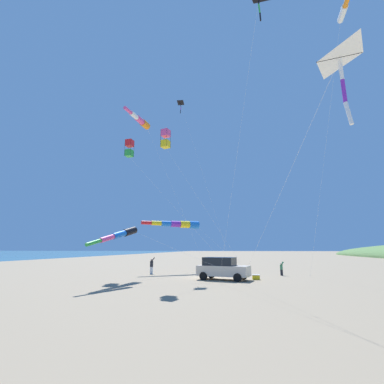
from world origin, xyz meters
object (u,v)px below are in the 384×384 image
Objects in this scene: parked_car at (222,268)px; kite_windsock_orange_high_right at (140,120)px; person_adult_flyer at (152,265)px; kite_delta_striped_overhead at (181,104)px; kite_box_green_low_center at (129,148)px; cooler_box at (256,277)px; kite_box_long_streamer_right at (166,139)px; kite_windsock_long_streamer_left at (179,224)px; person_child_grey_jacket at (281,268)px; kite_windsock_rainbow_low_near at (345,6)px; kite_windsock_magenta_far_left at (120,234)px; kite_delta_purple_drifting at (338,58)px; person_child_green_jacket at (224,264)px.

kite_windsock_orange_high_right is at bearing 145.22° from parked_car.
kite_delta_striped_overhead reaches higher than person_adult_flyer.
person_adult_flyer is at bearing 9.85° from kite_box_green_low_center.
person_adult_flyer is (-10.35, 4.17, 0.71)m from cooler_box.
kite_windsock_long_streamer_left is at bearing 92.04° from kite_box_long_streamer_right.
kite_windsock_rainbow_low_near is at bearing -70.95° from person_child_grey_jacket.
kite_delta_striped_overhead is 12.98m from kite_box_long_streamer_right.
kite_box_green_low_center is at bearing 134.58° from kite_box_long_streamer_right.
kite_windsock_long_streamer_left is (-5.11, 6.92, 4.38)m from parked_car.
kite_windsock_orange_high_right is 1.29× the size of kite_box_green_low_center.
kite_box_green_low_center reaches higher than kite_box_long_streamer_right.
kite_windsock_magenta_far_left is at bearing 174.39° from kite_windsock_rainbow_low_near.
kite_windsock_orange_high_right reaches higher than kite_box_long_streamer_right.
kite_delta_striped_overhead is at bearing 10.83° from kite_windsock_orange_high_right.
kite_windsock_rainbow_low_near reaches higher than kite_box_green_low_center.
person_adult_flyer is 25.03m from kite_delta_purple_drifting.
kite_windsock_rainbow_low_near is at bearing -44.52° from kite_delta_striped_overhead.
person_child_grey_jacket is 22.23m from kite_windsock_rainbow_low_near.
person_child_green_jacket is at bearing 110.85° from cooler_box.
parked_car is at bearing -140.54° from person_child_grey_jacket.
kite_box_long_streamer_right is at bearing -163.31° from parked_car.
kite_delta_purple_drifting is (9.64, -23.98, -12.41)m from kite_delta_striped_overhead.
kite_windsock_orange_high_right is (-10.29, 7.15, 17.69)m from parked_car.
kite_windsock_rainbow_low_near reaches higher than kite_box_long_streamer_right.
person_child_grey_jacket is (5.73, -3.50, -0.10)m from person_child_green_jacket.
person_child_green_jacket is 0.11× the size of kite_box_long_streamer_right.
kite_box_long_streamer_right reaches higher than person_child_green_jacket.
person_child_grey_jacket is 20.69m from kite_box_green_low_center.
person_child_grey_jacket is 0.10× the size of kite_box_long_streamer_right.
kite_windsock_orange_high_right is at bearing 171.07° from person_child_grey_jacket.
parked_car reaches higher than cooler_box.
cooler_box is 0.06× the size of kite_windsock_long_streamer_left.
kite_windsock_magenta_far_left reaches higher than person_child_green_jacket.
kite_windsock_rainbow_low_near is (19.80, -10.49, 5.92)m from kite_box_green_low_center.
kite_box_long_streamer_right is (-7.63, -1.98, 12.11)m from cooler_box.
person_adult_flyer is 0.13× the size of kite_box_long_streamer_right.
kite_delta_striped_overhead is at bearing 122.75° from parked_car.
kite_delta_striped_overhead is (2.31, 3.41, 20.18)m from person_adult_flyer.
cooler_box is 23.56m from kite_windsock_orange_high_right.
kite_box_long_streamer_right is at bearing 122.63° from kite_delta_purple_drifting.
kite_windsock_orange_high_right is 11.98m from kite_box_long_streamer_right.
kite_windsock_magenta_far_left is (-7.27, -12.78, 2.79)m from person_child_green_jacket.
kite_box_long_streamer_right is 17.51m from kite_delta_purple_drifting.
kite_windsock_rainbow_low_near is at bearing -5.61° from kite_windsock_magenta_far_left.
kite_delta_striped_overhead is at bearing 80.50° from kite_windsock_magenta_far_left.
kite_windsock_magenta_far_left is (-7.35, -4.63, 2.66)m from parked_car.
cooler_box is 0.03× the size of kite_windsock_rainbow_low_near.
person_child_grey_jacket is at bearing 35.51° from kite_windsock_magenta_far_left.
kite_windsock_long_streamer_left is at bearing 112.70° from kite_delta_purple_drifting.
person_child_green_jacket is at bearing 63.75° from kite_box_long_streamer_right.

